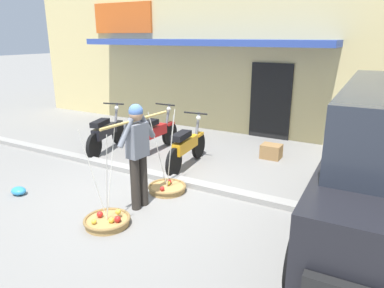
{
  "coord_description": "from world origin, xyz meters",
  "views": [
    {
      "loc": [
        3.35,
        -4.58,
        2.67
      ],
      "look_at": [
        0.41,
        0.6,
        0.85
      ],
      "focal_mm": 33.17,
      "sensor_mm": 36.0,
      "label": 1
    }
  ],
  "objects_px": {
    "motorcycle_nearest_shop": "(106,133)",
    "wooden_crate": "(271,151)",
    "fruit_vendor": "(138,150)",
    "motorcycle_second_in_row": "(155,134)",
    "motorcycle_third_in_row": "(186,147)",
    "fruit_basket_left_side": "(107,220)",
    "fruit_basket_right_side": "(167,187)",
    "plastic_litter_bag": "(19,191)"
  },
  "relations": [
    {
      "from": "motorcycle_third_in_row",
      "to": "wooden_crate",
      "type": "bearing_deg",
      "value": 46.01
    },
    {
      "from": "motorcycle_nearest_shop",
      "to": "wooden_crate",
      "type": "relative_size",
      "value": 4.04
    },
    {
      "from": "fruit_basket_right_side",
      "to": "plastic_litter_bag",
      "type": "relative_size",
      "value": 5.18
    },
    {
      "from": "fruit_vendor",
      "to": "fruit_basket_right_side",
      "type": "relative_size",
      "value": 1.17
    },
    {
      "from": "fruit_basket_right_side",
      "to": "plastic_litter_bag",
      "type": "distance_m",
      "value": 2.6
    },
    {
      "from": "fruit_basket_right_side",
      "to": "motorcycle_third_in_row",
      "type": "distance_m",
      "value": 1.33
    },
    {
      "from": "fruit_vendor",
      "to": "wooden_crate",
      "type": "bearing_deg",
      "value": 71.68
    },
    {
      "from": "motorcycle_second_in_row",
      "to": "wooden_crate",
      "type": "xyz_separation_m",
      "value": [
        2.56,
        0.92,
        -0.29
      ]
    },
    {
      "from": "motorcycle_second_in_row",
      "to": "fruit_vendor",
      "type": "bearing_deg",
      "value": -59.66
    },
    {
      "from": "motorcycle_nearest_shop",
      "to": "plastic_litter_bag",
      "type": "relative_size",
      "value": 6.35
    },
    {
      "from": "wooden_crate",
      "to": "motorcycle_nearest_shop",
      "type": "bearing_deg",
      "value": -158.28
    },
    {
      "from": "fruit_vendor",
      "to": "motorcycle_nearest_shop",
      "type": "bearing_deg",
      "value": 142.03
    },
    {
      "from": "motorcycle_nearest_shop",
      "to": "motorcycle_third_in_row",
      "type": "distance_m",
      "value": 2.23
    },
    {
      "from": "fruit_vendor",
      "to": "wooden_crate",
      "type": "xyz_separation_m",
      "value": [
        1.12,
        3.39,
        -0.82
      ]
    },
    {
      "from": "fruit_basket_right_side",
      "to": "motorcycle_third_in_row",
      "type": "height_order",
      "value": "fruit_basket_right_side"
    },
    {
      "from": "fruit_vendor",
      "to": "fruit_basket_left_side",
      "type": "xyz_separation_m",
      "value": [
        -0.06,
        -0.71,
        -0.9
      ]
    },
    {
      "from": "wooden_crate",
      "to": "plastic_litter_bag",
      "type": "bearing_deg",
      "value": -128.6
    },
    {
      "from": "motorcycle_third_in_row",
      "to": "plastic_litter_bag",
      "type": "distance_m",
      "value": 3.25
    },
    {
      "from": "fruit_vendor",
      "to": "motorcycle_third_in_row",
      "type": "xyz_separation_m",
      "value": [
        -0.27,
        1.95,
        -0.52
      ]
    },
    {
      "from": "fruit_basket_left_side",
      "to": "wooden_crate",
      "type": "xyz_separation_m",
      "value": [
        1.18,
        4.1,
        0.09
      ]
    },
    {
      "from": "fruit_basket_left_side",
      "to": "plastic_litter_bag",
      "type": "xyz_separation_m",
      "value": [
        -2.08,
        0.02,
        -0.0
      ]
    },
    {
      "from": "motorcycle_second_in_row",
      "to": "fruit_basket_right_side",
      "type": "bearing_deg",
      "value": -49.41
    },
    {
      "from": "motorcycle_third_in_row",
      "to": "wooden_crate",
      "type": "distance_m",
      "value": 2.02
    },
    {
      "from": "motorcycle_nearest_shop",
      "to": "wooden_crate",
      "type": "height_order",
      "value": "motorcycle_nearest_shop"
    },
    {
      "from": "fruit_vendor",
      "to": "motorcycle_third_in_row",
      "type": "relative_size",
      "value": 0.93
    },
    {
      "from": "fruit_vendor",
      "to": "plastic_litter_bag",
      "type": "xyz_separation_m",
      "value": [
        -2.13,
        -0.69,
        -0.91
      ]
    },
    {
      "from": "fruit_basket_left_side",
      "to": "fruit_basket_right_side",
      "type": "xyz_separation_m",
      "value": [
        0.11,
        1.43,
        -0.0
      ]
    },
    {
      "from": "fruit_basket_right_side",
      "to": "wooden_crate",
      "type": "distance_m",
      "value": 2.88
    },
    {
      "from": "fruit_basket_left_side",
      "to": "motorcycle_third_in_row",
      "type": "xyz_separation_m",
      "value": [
        -0.21,
        2.66,
        0.38
      ]
    },
    {
      "from": "fruit_basket_left_side",
      "to": "motorcycle_nearest_shop",
      "type": "relative_size",
      "value": 0.82
    },
    {
      "from": "fruit_basket_right_side",
      "to": "wooden_crate",
      "type": "bearing_deg",
      "value": 68.3
    },
    {
      "from": "motorcycle_second_in_row",
      "to": "motorcycle_third_in_row",
      "type": "xyz_separation_m",
      "value": [
        1.18,
        -0.52,
        0.0
      ]
    },
    {
      "from": "fruit_basket_left_side",
      "to": "wooden_crate",
      "type": "bearing_deg",
      "value": 73.98
    },
    {
      "from": "fruit_vendor",
      "to": "motorcycle_nearest_shop",
      "type": "relative_size",
      "value": 0.95
    },
    {
      "from": "fruit_basket_right_side",
      "to": "motorcycle_third_in_row",
      "type": "bearing_deg",
      "value": 104.74
    },
    {
      "from": "fruit_basket_right_side",
      "to": "plastic_litter_bag",
      "type": "bearing_deg",
      "value": -147.36
    },
    {
      "from": "motorcycle_second_in_row",
      "to": "wooden_crate",
      "type": "bearing_deg",
      "value": 19.79
    },
    {
      "from": "plastic_litter_bag",
      "to": "wooden_crate",
      "type": "height_order",
      "value": "wooden_crate"
    },
    {
      "from": "fruit_vendor",
      "to": "motorcycle_second_in_row",
      "type": "bearing_deg",
      "value": 120.34
    },
    {
      "from": "fruit_vendor",
      "to": "motorcycle_second_in_row",
      "type": "height_order",
      "value": "fruit_vendor"
    },
    {
      "from": "fruit_basket_left_side",
      "to": "motorcycle_nearest_shop",
      "type": "height_order",
      "value": "fruit_basket_left_side"
    },
    {
      "from": "motorcycle_second_in_row",
      "to": "motorcycle_third_in_row",
      "type": "distance_m",
      "value": 1.28
    }
  ]
}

